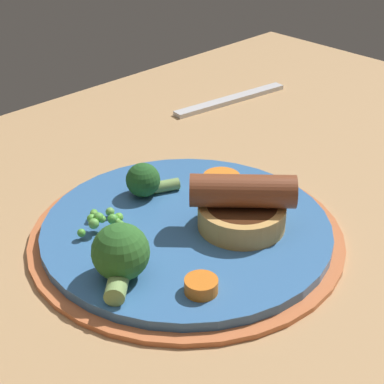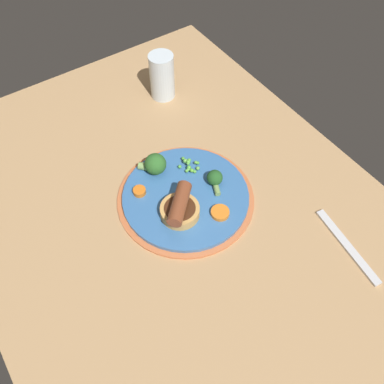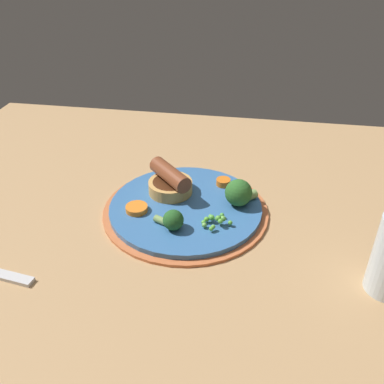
{
  "view_description": "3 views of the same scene",
  "coord_description": "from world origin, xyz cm",
  "px_view_note": "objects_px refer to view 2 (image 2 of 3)",
  "views": [
    {
      "loc": [
        -35.82,
        -32.42,
        36.24
      ],
      "look_at": [
        -1.06,
        3.17,
        7.33
      ],
      "focal_mm": 60.0,
      "sensor_mm": 36.0,
      "label": 1
    },
    {
      "loc": [
        42.24,
        -25.56,
        75.66
      ],
      "look_at": [
        -0.92,
        3.67,
        6.05
      ],
      "focal_mm": 40.0,
      "sensor_mm": 36.0,
      "label": 2
    },
    {
      "loc": [
        -13.12,
        62.71,
        46.61
      ],
      "look_at": [
        -2.99,
        1.52,
        6.31
      ],
      "focal_mm": 40.0,
      "sensor_mm": 36.0,
      "label": 3
    }
  ],
  "objects_px": {
    "carrot_slice_0": "(220,213)",
    "carrot_slice_2": "(139,191)",
    "pea_pile": "(189,165)",
    "broccoli_floret_near": "(155,164)",
    "broccoli_floret_far": "(215,179)",
    "dinner_plate": "(186,197)",
    "fork": "(347,246)",
    "sausage_pudding": "(180,208)",
    "drinking_glass": "(162,76)"
  },
  "relations": [
    {
      "from": "carrot_slice_2",
      "to": "broccoli_floret_near",
      "type": "bearing_deg",
      "value": 119.29
    },
    {
      "from": "broccoli_floret_near",
      "to": "carrot_slice_0",
      "type": "bearing_deg",
      "value": -26.42
    },
    {
      "from": "broccoli_floret_near",
      "to": "fork",
      "type": "relative_size",
      "value": 0.32
    },
    {
      "from": "dinner_plate",
      "to": "sausage_pudding",
      "type": "height_order",
      "value": "sausage_pudding"
    },
    {
      "from": "carrot_slice_0",
      "to": "carrot_slice_2",
      "type": "xyz_separation_m",
      "value": [
        -0.14,
        -0.11,
        0.0
      ]
    },
    {
      "from": "broccoli_floret_far",
      "to": "fork",
      "type": "xyz_separation_m",
      "value": [
        0.26,
        0.13,
        -0.03
      ]
    },
    {
      "from": "fork",
      "to": "carrot_slice_0",
      "type": "bearing_deg",
      "value": -131.32
    },
    {
      "from": "sausage_pudding",
      "to": "fork",
      "type": "relative_size",
      "value": 0.49
    },
    {
      "from": "fork",
      "to": "dinner_plate",
      "type": "bearing_deg",
      "value": -136.1
    },
    {
      "from": "broccoli_floret_far",
      "to": "fork",
      "type": "distance_m",
      "value": 0.29
    },
    {
      "from": "dinner_plate",
      "to": "carrot_slice_0",
      "type": "height_order",
      "value": "carrot_slice_0"
    },
    {
      "from": "sausage_pudding",
      "to": "pea_pile",
      "type": "bearing_deg",
      "value": -176.29
    },
    {
      "from": "sausage_pudding",
      "to": "drinking_glass",
      "type": "relative_size",
      "value": 0.75
    },
    {
      "from": "fork",
      "to": "drinking_glass",
      "type": "bearing_deg",
      "value": -165.86
    },
    {
      "from": "carrot_slice_0",
      "to": "drinking_glass",
      "type": "bearing_deg",
      "value": 164.88
    },
    {
      "from": "broccoli_floret_far",
      "to": "fork",
      "type": "bearing_deg",
      "value": -129.86
    },
    {
      "from": "carrot_slice_0",
      "to": "carrot_slice_2",
      "type": "bearing_deg",
      "value": -141.85
    },
    {
      "from": "pea_pile",
      "to": "sausage_pudding",
      "type": "bearing_deg",
      "value": -42.39
    },
    {
      "from": "drinking_glass",
      "to": "carrot_slice_0",
      "type": "bearing_deg",
      "value": -15.12
    },
    {
      "from": "broccoli_floret_far",
      "to": "fork",
      "type": "relative_size",
      "value": 0.29
    },
    {
      "from": "carrot_slice_2",
      "to": "broccoli_floret_far",
      "type": "bearing_deg",
      "value": 65.06
    },
    {
      "from": "dinner_plate",
      "to": "carrot_slice_2",
      "type": "distance_m",
      "value": 0.1
    },
    {
      "from": "pea_pile",
      "to": "broccoli_floret_near",
      "type": "distance_m",
      "value": 0.07
    },
    {
      "from": "broccoli_floret_far",
      "to": "dinner_plate",
      "type": "bearing_deg",
      "value": 106.36
    },
    {
      "from": "dinner_plate",
      "to": "drinking_glass",
      "type": "xyz_separation_m",
      "value": [
        -0.31,
        0.13,
        0.05
      ]
    },
    {
      "from": "sausage_pudding",
      "to": "carrot_slice_2",
      "type": "xyz_separation_m",
      "value": [
        -0.09,
        -0.04,
        -0.01
      ]
    },
    {
      "from": "broccoli_floret_far",
      "to": "carrot_slice_2",
      "type": "bearing_deg",
      "value": 89.23
    },
    {
      "from": "drinking_glass",
      "to": "pea_pile",
      "type": "bearing_deg",
      "value": -19.33
    },
    {
      "from": "dinner_plate",
      "to": "broccoli_floret_near",
      "type": "bearing_deg",
      "value": -168.33
    },
    {
      "from": "broccoli_floret_near",
      "to": "fork",
      "type": "xyz_separation_m",
      "value": [
        0.36,
        0.21,
        -0.03
      ]
    },
    {
      "from": "dinner_plate",
      "to": "pea_pile",
      "type": "bearing_deg",
      "value": 140.5
    },
    {
      "from": "dinner_plate",
      "to": "pea_pile",
      "type": "relative_size",
      "value": 5.67
    },
    {
      "from": "dinner_plate",
      "to": "sausage_pudding",
      "type": "xyz_separation_m",
      "value": [
        0.03,
        -0.04,
        0.03
      ]
    },
    {
      "from": "broccoli_floret_far",
      "to": "carrot_slice_0",
      "type": "height_order",
      "value": "broccoli_floret_far"
    },
    {
      "from": "dinner_plate",
      "to": "fork",
      "type": "bearing_deg",
      "value": 35.73
    },
    {
      "from": "pea_pile",
      "to": "carrot_slice_2",
      "type": "height_order",
      "value": "pea_pile"
    },
    {
      "from": "dinner_plate",
      "to": "fork",
      "type": "distance_m",
      "value": 0.33
    },
    {
      "from": "fork",
      "to": "drinking_glass",
      "type": "relative_size",
      "value": 1.54
    },
    {
      "from": "carrot_slice_2",
      "to": "dinner_plate",
      "type": "bearing_deg",
      "value": 52.96
    },
    {
      "from": "drinking_glass",
      "to": "fork",
      "type": "bearing_deg",
      "value": 5.97
    },
    {
      "from": "sausage_pudding",
      "to": "carrot_slice_0",
      "type": "relative_size",
      "value": 2.34
    },
    {
      "from": "pea_pile",
      "to": "drinking_glass",
      "type": "xyz_separation_m",
      "value": [
        -0.25,
        0.09,
        0.04
      ]
    },
    {
      "from": "pea_pile",
      "to": "broccoli_floret_near",
      "type": "xyz_separation_m",
      "value": [
        -0.03,
        -0.07,
        0.01
      ]
    },
    {
      "from": "sausage_pudding",
      "to": "broccoli_floret_far",
      "type": "height_order",
      "value": "sausage_pudding"
    },
    {
      "from": "broccoli_floret_near",
      "to": "sausage_pudding",
      "type": "bearing_deg",
      "value": -50.7
    },
    {
      "from": "sausage_pudding",
      "to": "broccoli_floret_far",
      "type": "bearing_deg",
      "value": 149.54
    },
    {
      "from": "dinner_plate",
      "to": "drinking_glass",
      "type": "distance_m",
      "value": 0.34
    },
    {
      "from": "broccoli_floret_far",
      "to": "drinking_glass",
      "type": "bearing_deg",
      "value": 12.17
    },
    {
      "from": "carrot_slice_0",
      "to": "carrot_slice_2",
      "type": "height_order",
      "value": "carrot_slice_2"
    },
    {
      "from": "carrot_slice_0",
      "to": "fork",
      "type": "distance_m",
      "value": 0.25
    }
  ]
}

